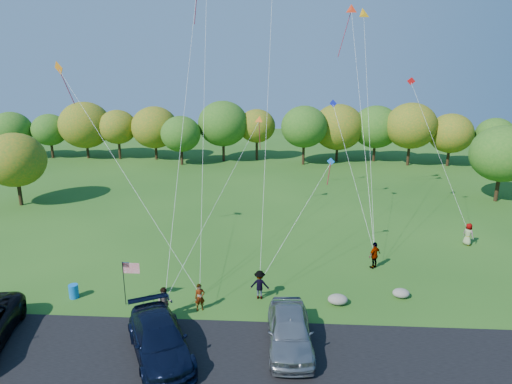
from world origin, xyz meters
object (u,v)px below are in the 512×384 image
(flyer_c, at_px, (260,285))
(trash_barrel, at_px, (74,291))
(minivan_silver, at_px, (290,330))
(flyer_a, at_px, (200,297))
(flyer_e, at_px, (468,234))
(flyer_d, at_px, (375,255))
(minivan_navy, at_px, (160,340))
(flyer_b, at_px, (165,303))

(flyer_c, height_order, trash_barrel, flyer_c)
(trash_barrel, bearing_deg, minivan_silver, -18.11)
(flyer_a, distance_m, flyer_e, 21.17)
(flyer_a, distance_m, flyer_d, 12.23)
(minivan_silver, bearing_deg, flyer_c, 106.74)
(minivan_navy, distance_m, minivan_silver, 6.14)
(minivan_navy, xyz_separation_m, flyer_e, (19.55, 14.66, -0.06))
(flyer_e, bearing_deg, flyer_d, 83.34)
(flyer_a, bearing_deg, minivan_silver, -53.91)
(minivan_silver, xyz_separation_m, flyer_a, (-4.92, 3.18, -0.17))
(flyer_b, xyz_separation_m, flyer_c, (4.97, 2.40, -0.02))
(flyer_a, xyz_separation_m, flyer_c, (3.24, 1.51, 0.08))
(flyer_d, xyz_separation_m, flyer_e, (7.76, 4.43, -0.07))
(minivan_navy, height_order, flyer_d, flyer_d)
(flyer_c, bearing_deg, minivan_silver, 114.02)
(flyer_b, relative_size, trash_barrel, 2.15)
(flyer_c, height_order, flyer_d, flyer_d)
(flyer_e, xyz_separation_m, trash_barrel, (-26.04, -9.50, -0.44))
(minivan_silver, height_order, flyer_a, minivan_silver)
(flyer_a, bearing_deg, minivan_navy, -125.96)
(flyer_b, distance_m, trash_barrel, 6.17)
(flyer_c, relative_size, trash_barrel, 2.11)
(flyer_a, bearing_deg, flyer_d, 8.26)
(flyer_e, distance_m, trash_barrel, 27.72)
(minivan_silver, bearing_deg, flyer_b, 157.97)
(minivan_navy, relative_size, flyer_e, 3.45)
(minivan_navy, height_order, flyer_c, minivan_navy)
(flyer_c, distance_m, flyer_e, 17.60)
(flyer_c, height_order, flyer_e, flyer_c)
(minivan_navy, relative_size, flyer_a, 3.74)
(flyer_b, bearing_deg, flyer_e, 25.18)
(flyer_b, bearing_deg, flyer_d, 24.91)
(minivan_navy, bearing_deg, flyer_d, 14.73)
(flyer_b, distance_m, flyer_c, 5.52)
(minivan_silver, distance_m, flyer_c, 4.99)
(flyer_a, xyz_separation_m, flyer_d, (10.66, 5.99, 0.13))
(flyer_a, height_order, flyer_c, flyer_c)
(minivan_silver, distance_m, flyer_a, 5.86)
(minivan_navy, bearing_deg, flyer_a, 48.89)
(flyer_e, bearing_deg, minivan_navy, 90.49)
(flyer_e, bearing_deg, flyer_c, 84.02)
(flyer_b, bearing_deg, minivan_navy, -83.96)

